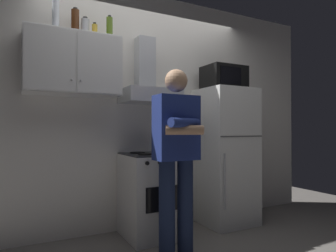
{
  "coord_description": "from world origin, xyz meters",
  "views": [
    {
      "loc": [
        -1.35,
        -2.62,
        1.11
      ],
      "look_at": [
        0.0,
        0.0,
        1.15
      ],
      "focal_mm": 31.81,
      "sensor_mm": 36.0,
      "label": 1
    }
  ],
  "objects_px": {
    "microwave": "(224,78)",
    "upper_cabinet": "(73,64)",
    "refrigerator": "(225,156)",
    "bottle_rum_dark": "(75,22)",
    "bottle_spice_jar": "(95,31)",
    "stove_oven": "(153,194)",
    "person_standing": "(177,154)",
    "range_hood": "(148,86)",
    "bottle_olive_oil": "(110,28)",
    "bottle_canister_steel": "(85,27)",
    "bottle_vodka_clear": "(56,15)"
  },
  "relations": [
    {
      "from": "microwave",
      "to": "upper_cabinet",
      "type": "bearing_deg",
      "value": 176.52
    },
    {
      "from": "refrigerator",
      "to": "bottle_rum_dark",
      "type": "height_order",
      "value": "bottle_rum_dark"
    },
    {
      "from": "refrigerator",
      "to": "bottle_spice_jar",
      "type": "bearing_deg",
      "value": 174.35
    },
    {
      "from": "stove_oven",
      "to": "person_standing",
      "type": "distance_m",
      "value": 0.77
    },
    {
      "from": "stove_oven",
      "to": "range_hood",
      "type": "bearing_deg",
      "value": 90.0
    },
    {
      "from": "stove_oven",
      "to": "range_hood",
      "type": "relative_size",
      "value": 1.17
    },
    {
      "from": "range_hood",
      "to": "refrigerator",
      "type": "xyz_separation_m",
      "value": [
        0.95,
        -0.13,
        -0.8
      ]
    },
    {
      "from": "person_standing",
      "to": "bottle_olive_oil",
      "type": "xyz_separation_m",
      "value": [
        -0.39,
        0.71,
        1.26
      ]
    },
    {
      "from": "microwave",
      "to": "bottle_spice_jar",
      "type": "bearing_deg",
      "value": 175.03
    },
    {
      "from": "refrigerator",
      "to": "bottle_rum_dark",
      "type": "distance_m",
      "value": 2.21
    },
    {
      "from": "refrigerator",
      "to": "person_standing",
      "type": "height_order",
      "value": "person_standing"
    },
    {
      "from": "stove_oven",
      "to": "bottle_canister_steel",
      "type": "height_order",
      "value": "bottle_canister_steel"
    },
    {
      "from": "bottle_olive_oil",
      "to": "bottle_spice_jar",
      "type": "relative_size",
      "value": 1.53
    },
    {
      "from": "stove_oven",
      "to": "person_standing",
      "type": "height_order",
      "value": "person_standing"
    },
    {
      "from": "bottle_olive_oil",
      "to": "bottle_rum_dark",
      "type": "xyz_separation_m",
      "value": [
        -0.33,
        0.05,
        0.02
      ]
    },
    {
      "from": "person_standing",
      "to": "bottle_vodka_clear",
      "type": "bearing_deg",
      "value": 142.54
    },
    {
      "from": "bottle_rum_dark",
      "to": "bottle_spice_jar",
      "type": "relative_size",
      "value": 1.76
    },
    {
      "from": "person_standing",
      "to": "bottle_vodka_clear",
      "type": "relative_size",
      "value": 5.34
    },
    {
      "from": "bottle_vodka_clear",
      "to": "refrigerator",
      "type": "bearing_deg",
      "value": -2.83
    },
    {
      "from": "range_hood",
      "to": "bottle_spice_jar",
      "type": "bearing_deg",
      "value": 177.47
    },
    {
      "from": "bottle_canister_steel",
      "to": "stove_oven",
      "type": "bearing_deg",
      "value": -12.24
    },
    {
      "from": "person_standing",
      "to": "bottle_canister_steel",
      "type": "relative_size",
      "value": 8.55
    },
    {
      "from": "upper_cabinet",
      "to": "stove_oven",
      "type": "distance_m",
      "value": 1.55
    },
    {
      "from": "bottle_olive_oil",
      "to": "bottle_spice_jar",
      "type": "bearing_deg",
      "value": 163.14
    },
    {
      "from": "bottle_vodka_clear",
      "to": "bottle_spice_jar",
      "type": "distance_m",
      "value": 0.39
    },
    {
      "from": "upper_cabinet",
      "to": "bottle_vodka_clear",
      "type": "bearing_deg",
      "value": -169.69
    },
    {
      "from": "refrigerator",
      "to": "bottle_spice_jar",
      "type": "height_order",
      "value": "bottle_spice_jar"
    },
    {
      "from": "microwave",
      "to": "bottle_canister_steel",
      "type": "bearing_deg",
      "value": 175.5
    },
    {
      "from": "bottle_rum_dark",
      "to": "bottle_canister_steel",
      "type": "xyz_separation_m",
      "value": [
        0.1,
        -0.01,
        -0.04
      ]
    },
    {
      "from": "bottle_vodka_clear",
      "to": "bottle_canister_steel",
      "type": "height_order",
      "value": "bottle_vodka_clear"
    },
    {
      "from": "stove_oven",
      "to": "bottle_spice_jar",
      "type": "bearing_deg",
      "value": 165.37
    },
    {
      "from": "microwave",
      "to": "bottle_canister_steel",
      "type": "distance_m",
      "value": 1.68
    },
    {
      "from": "stove_oven",
      "to": "microwave",
      "type": "relative_size",
      "value": 1.82
    },
    {
      "from": "upper_cabinet",
      "to": "bottle_olive_oil",
      "type": "height_order",
      "value": "bottle_olive_oil"
    },
    {
      "from": "stove_oven",
      "to": "bottle_rum_dark",
      "type": "distance_m",
      "value": 1.92
    },
    {
      "from": "range_hood",
      "to": "bottle_rum_dark",
      "type": "xyz_separation_m",
      "value": [
        -0.78,
        0.03,
        0.58
      ]
    },
    {
      "from": "refrigerator",
      "to": "bottle_spice_jar",
      "type": "xyz_separation_m",
      "value": [
        -1.53,
        0.15,
        1.32
      ]
    },
    {
      "from": "upper_cabinet",
      "to": "range_hood",
      "type": "bearing_deg",
      "value": 0.09
    },
    {
      "from": "bottle_spice_jar",
      "to": "bottle_vodka_clear",
      "type": "bearing_deg",
      "value": -171.48
    },
    {
      "from": "range_hood",
      "to": "bottle_olive_oil",
      "type": "distance_m",
      "value": 0.72
    },
    {
      "from": "refrigerator",
      "to": "upper_cabinet",
      "type": "bearing_deg",
      "value": 175.93
    },
    {
      "from": "bottle_rum_dark",
      "to": "bottle_canister_steel",
      "type": "bearing_deg",
      "value": -6.88
    },
    {
      "from": "stove_oven",
      "to": "bottle_canister_steel",
      "type": "distance_m",
      "value": 1.84
    },
    {
      "from": "person_standing",
      "to": "bottle_olive_oil",
      "type": "height_order",
      "value": "bottle_olive_oil"
    },
    {
      "from": "person_standing",
      "to": "bottle_canister_steel",
      "type": "xyz_separation_m",
      "value": [
        -0.63,
        0.75,
        1.24
      ]
    },
    {
      "from": "microwave",
      "to": "bottle_rum_dark",
      "type": "height_order",
      "value": "bottle_rum_dark"
    },
    {
      "from": "range_hood",
      "to": "bottle_vodka_clear",
      "type": "relative_size",
      "value": 2.44
    },
    {
      "from": "range_hood",
      "to": "stove_oven",
      "type": "bearing_deg",
      "value": -90.0
    },
    {
      "from": "stove_oven",
      "to": "bottle_spice_jar",
      "type": "height_order",
      "value": "bottle_spice_jar"
    },
    {
      "from": "stove_oven",
      "to": "refrigerator",
      "type": "xyz_separation_m",
      "value": [
        0.95,
        0.0,
        0.37
      ]
    }
  ]
}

